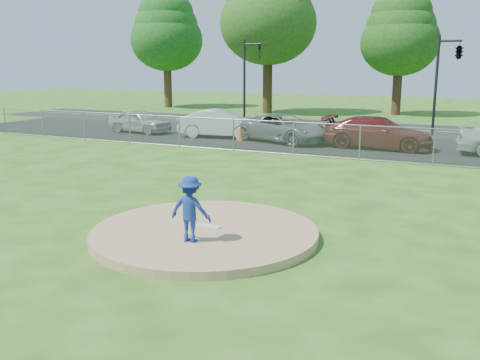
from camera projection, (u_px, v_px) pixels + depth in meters
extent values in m
plane|color=#275713|center=(323.00, 166.00, 21.63)|extent=(120.00, 120.00, 0.00)
cylinder|color=#A57F5A|center=(205.00, 233.00, 12.76)|extent=(5.40, 5.40, 0.20)
cube|color=white|center=(209.00, 226.00, 12.91)|extent=(0.60, 0.15, 0.04)
cube|color=gray|center=(337.00, 141.00, 23.24)|extent=(40.00, 0.06, 1.50)
cube|color=black|center=(359.00, 144.00, 27.39)|extent=(50.00, 8.00, 0.01)
cube|color=black|center=(386.00, 129.00, 34.03)|extent=(60.00, 7.00, 0.01)
cylinder|color=#3C2716|center=(168.00, 85.00, 50.64)|extent=(0.74, 0.74, 4.20)
ellipsoid|color=#144D15|center=(167.00, 40.00, 49.76)|extent=(6.72, 6.72, 5.71)
ellipsoid|color=#144D15|center=(166.00, 27.00, 49.51)|extent=(5.91, 5.91, 5.03)
ellipsoid|color=#144D15|center=(166.00, 14.00, 49.26)|extent=(5.11, 5.11, 4.34)
cylinder|color=#322212|center=(267.00, 84.00, 44.25)|extent=(0.78, 0.78, 4.90)
ellipsoid|color=#1F4D14|center=(268.00, 23.00, 43.23)|extent=(7.84, 7.84, 6.66)
ellipsoid|color=#1F4D14|center=(268.00, 6.00, 42.94)|extent=(6.90, 6.90, 5.86)
cylinder|color=#371F14|center=(397.00, 91.00, 42.89)|extent=(0.72, 0.72, 3.85)
ellipsoid|color=#184913|center=(400.00, 42.00, 42.09)|extent=(6.16, 6.16, 5.24)
ellipsoid|color=#184913|center=(401.00, 28.00, 41.86)|extent=(5.42, 5.42, 4.61)
ellipsoid|color=#184913|center=(402.00, 14.00, 41.63)|extent=(4.68, 4.68, 3.98)
cylinder|color=black|center=(244.00, 83.00, 35.38)|extent=(0.16, 0.16, 5.60)
cylinder|color=black|center=(253.00, 44.00, 34.60)|extent=(1.20, 0.12, 0.12)
imported|color=black|center=(260.00, 52.00, 34.51)|extent=(0.16, 0.20, 1.00)
cylinder|color=black|center=(436.00, 86.00, 30.43)|extent=(0.16, 0.16, 5.60)
cylinder|color=black|center=(451.00, 41.00, 29.65)|extent=(1.20, 0.12, 0.12)
imported|color=black|center=(459.00, 50.00, 29.55)|extent=(0.53, 2.48, 1.00)
imported|color=navy|center=(190.00, 209.00, 11.72)|extent=(0.98, 0.61, 1.47)
cone|color=#FF620D|center=(240.00, 134.00, 28.76)|extent=(0.37, 0.37, 0.72)
imported|color=#A6A7AB|center=(140.00, 121.00, 31.99)|extent=(4.24, 2.13, 1.39)
imported|color=silver|center=(221.00, 124.00, 29.82)|extent=(4.88, 2.34, 1.54)
imported|color=slate|center=(284.00, 128.00, 28.16)|extent=(5.71, 3.94, 1.45)
imported|color=#5B1617|center=(378.00, 133.00, 25.98)|extent=(5.34, 2.30, 1.53)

